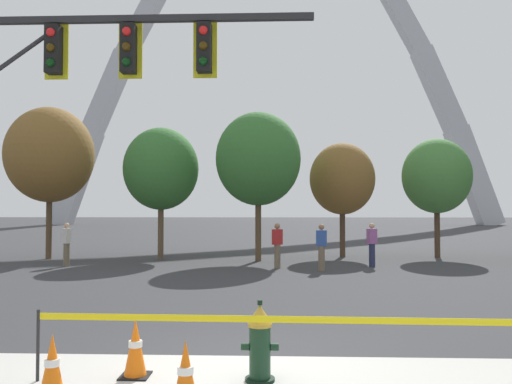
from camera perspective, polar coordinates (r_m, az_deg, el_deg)
The scene contains 17 objects.
ground_plane at distance 7.49m, azimuth -2.49°, elevation -18.20°, with size 240.00×240.00×0.00m, color #333335.
fire_hydrant at distance 6.61m, azimuth 0.43°, elevation -16.23°, with size 0.46×0.48×0.99m.
caution_tape_barrier at distance 6.38m, azimuth 3.43°, elevation -15.32°, with size 6.11×0.19×0.87m.
traffic_cone_by_hydrant at distance 5.82m, azimuth -7.75°, elevation -19.34°, with size 0.36×0.36×0.73m.
traffic_cone_mid_sidewalk at distance 6.96m, azimuth -13.09°, elevation -16.37°, with size 0.36×0.36×0.73m.
traffic_cone_curb_edge at distance 6.44m, azimuth -21.46°, elevation -17.49°, with size 0.36×0.36×0.73m.
traffic_signal_gantry at distance 10.64m, azimuth -23.47°, elevation 10.76°, with size 7.82×0.44×6.00m.
monument_arch at distance 70.55m, azimuth 1.71°, elevation 12.72°, with size 59.34×2.69×44.75m.
tree_far_left at distance 23.67m, azimuth -21.68°, elevation 3.80°, with size 3.66×3.66×6.40m.
tree_left_mid at distance 22.38m, azimuth -10.37°, elevation 2.50°, with size 3.17×3.17×5.55m.
tree_center_left at distance 21.06m, azimuth 0.25°, elevation 3.64°, with size 3.44×3.44×6.02m.
tree_center_right at distance 23.11m, azimuth 9.43°, elevation 1.42°, with size 2.85×2.85×4.99m.
tree_right_mid at distance 23.87m, azimuth 19.20°, elevation 1.65°, with size 2.94×2.94×5.15m.
pedestrian_walking_left at distance 18.45m, azimuth 2.35°, elevation -5.86°, with size 0.39×0.37×1.59m.
pedestrian_standing_center at distance 17.83m, azimuth 7.20°, elevation -5.98°, with size 0.38×0.27×1.59m.
pedestrian_walking_right at distance 20.32m, azimuth -20.06°, elevation -5.38°, with size 0.39×0.38×1.59m.
pedestrian_near_trees at distance 19.35m, azimuth 12.60°, elevation -5.63°, with size 0.39×0.35×1.59m.
Camera 1 is at (0.59, -7.16, 2.11)m, focal length 36.47 mm.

